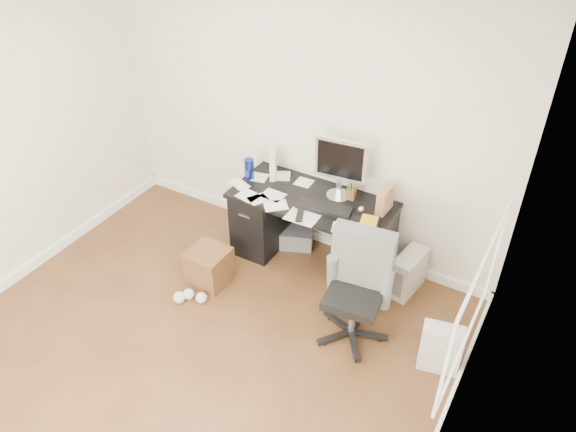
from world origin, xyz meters
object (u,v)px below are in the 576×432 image
at_px(desk, 311,229).
at_px(wicker_basket, 209,266).
at_px(lcd_monitor, 340,169).
at_px(office_chair, 355,291).
at_px(pc_tower, 409,272).
at_px(keyboard, 324,208).

bearing_deg(desk, wicker_basket, -133.87).
bearing_deg(lcd_monitor, office_chair, -61.99).
height_order(office_chair, pc_tower, office_chair).
xyz_separation_m(lcd_monitor, pc_tower, (0.77, -0.05, -0.85)).
height_order(desk, office_chair, office_chair).
xyz_separation_m(keyboard, pc_tower, (0.79, 0.19, -0.56)).
relative_size(desk, lcd_monitor, 2.50).
bearing_deg(keyboard, wicker_basket, -153.18).
relative_size(keyboard, wicker_basket, 1.41).
height_order(lcd_monitor, wicker_basket, lcd_monitor).
bearing_deg(pc_tower, office_chair, -96.89).
bearing_deg(office_chair, wicker_basket, 174.78).
xyz_separation_m(lcd_monitor, office_chair, (0.56, -0.82, -0.54)).
bearing_deg(office_chair, keyboard, 128.30).
xyz_separation_m(keyboard, office_chair, (0.58, -0.58, -0.26)).
bearing_deg(office_chair, pc_tower, 68.03).
bearing_deg(lcd_monitor, desk, -149.38).
relative_size(lcd_monitor, keyboard, 1.22).
xyz_separation_m(keyboard, wicker_basket, (-0.86, -0.62, -0.59)).
height_order(keyboard, wicker_basket, keyboard).
bearing_deg(wicker_basket, desk, 46.13).
distance_m(desk, lcd_monitor, 0.69).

